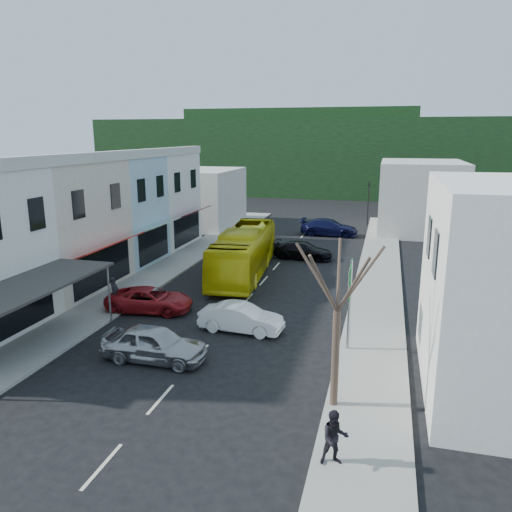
# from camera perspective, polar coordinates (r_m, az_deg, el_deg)

# --- Properties ---
(ground) EXTENTS (120.00, 120.00, 0.00)m
(ground) POSITION_cam_1_polar(r_m,az_deg,el_deg) (26.40, -3.35, -7.65)
(ground) COLOR black
(ground) RESTS_ON ground
(sidewalk_left) EXTENTS (3.00, 52.00, 0.15)m
(sidewalk_left) POSITION_cam_1_polar(r_m,az_deg,el_deg) (37.87, -9.48, -1.05)
(sidewalk_left) COLOR gray
(sidewalk_left) RESTS_ON ground
(sidewalk_right) EXTENTS (3.00, 52.00, 0.15)m
(sidewalk_right) POSITION_cam_1_polar(r_m,az_deg,el_deg) (34.68, 13.81, -2.64)
(sidewalk_right) COLOR gray
(sidewalk_right) RESTS_ON ground
(shopfront_row) EXTENTS (8.25, 30.00, 8.00)m
(shopfront_row) POSITION_cam_1_polar(r_m,az_deg,el_deg) (35.26, -20.52, 3.69)
(shopfront_row) COLOR silver
(shopfront_row) RESTS_ON ground
(distant_block_left) EXTENTS (8.00, 10.00, 6.00)m
(distant_block_left) POSITION_cam_1_polar(r_m,az_deg,el_deg) (54.47, -6.64, 6.66)
(distant_block_left) COLOR #B7B2A8
(distant_block_left) RESTS_ON ground
(distant_block_right) EXTENTS (8.00, 12.00, 7.00)m
(distant_block_right) POSITION_cam_1_polar(r_m,az_deg,el_deg) (53.79, 18.26, 6.52)
(distant_block_right) COLOR #B7B2A8
(distant_block_right) RESTS_ON ground
(hillside) EXTENTS (80.00, 26.00, 14.00)m
(hillside) POSITION_cam_1_polar(r_m,az_deg,el_deg) (88.96, 9.00, 11.70)
(hillside) COLOR black
(hillside) RESTS_ON ground
(bus) EXTENTS (3.57, 11.78, 3.10)m
(bus) POSITION_cam_1_polar(r_m,az_deg,el_deg) (34.68, -1.37, 0.28)
(bus) COLOR yellow
(bus) RESTS_ON ground
(car_silver) EXTENTS (4.41, 1.83, 1.40)m
(car_silver) POSITION_cam_1_polar(r_m,az_deg,el_deg) (22.43, -11.54, -9.98)
(car_silver) COLOR #A8A8AC
(car_silver) RESTS_ON ground
(car_white) EXTENTS (4.51, 2.08, 1.40)m
(car_white) POSITION_cam_1_polar(r_m,az_deg,el_deg) (25.09, -1.71, -7.08)
(car_white) COLOR white
(car_white) RESTS_ON ground
(car_red) EXTENTS (4.79, 2.41, 1.40)m
(car_red) POSITION_cam_1_polar(r_m,az_deg,el_deg) (28.46, -12.05, -4.83)
(car_red) COLOR maroon
(car_red) RESTS_ON ground
(car_black_near) EXTENTS (4.62, 2.15, 1.40)m
(car_black_near) POSITION_cam_1_polar(r_m,az_deg,el_deg) (39.62, 5.39, 0.67)
(car_black_near) COLOR black
(car_black_near) RESTS_ON ground
(car_navy_far) EXTENTS (4.51, 1.87, 1.40)m
(car_navy_far) POSITION_cam_1_polar(r_m,az_deg,el_deg) (49.15, 8.35, 3.13)
(car_navy_far) COLOR black
(car_navy_far) RESTS_ON ground
(pedestrian_left) EXTENTS (0.44, 0.63, 1.70)m
(pedestrian_left) POSITION_cam_1_polar(r_m,az_deg,el_deg) (29.03, -15.87, -4.07)
(pedestrian_left) COLOR black
(pedestrian_left) RESTS_ON sidewalk_left
(pedestrian_right) EXTENTS (0.80, 0.63, 1.70)m
(pedestrian_right) POSITION_cam_1_polar(r_m,az_deg,el_deg) (15.66, 8.97, -19.83)
(pedestrian_right) COLOR black
(pedestrian_right) RESTS_ON sidewalk_right
(direction_sign) EXTENTS (0.33, 1.93, 4.26)m
(direction_sign) POSITION_cam_1_polar(r_m,az_deg,el_deg) (22.71, 10.63, -5.76)
(direction_sign) COLOR #0C5C21
(direction_sign) RESTS_ON ground
(street_tree) EXTENTS (2.96, 2.96, 7.38)m
(street_tree) POSITION_cam_1_polar(r_m,az_deg,el_deg) (17.50, 9.26, -6.24)
(street_tree) COLOR #3D2D23
(street_tree) RESTS_ON ground
(traffic_signal) EXTENTS (1.16, 1.29, 4.75)m
(traffic_signal) POSITION_cam_1_polar(r_m,az_deg,el_deg) (55.44, 12.70, 5.89)
(traffic_signal) COLOR black
(traffic_signal) RESTS_ON ground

